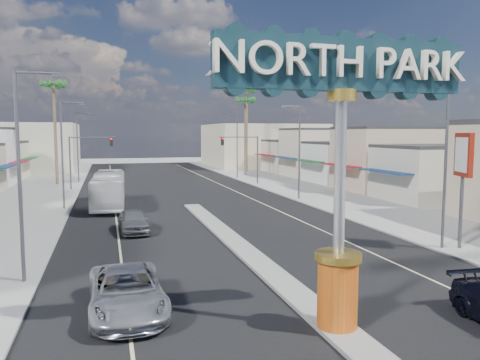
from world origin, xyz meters
TOP-DOWN VIEW (x-y plane):
  - ground at (0.00, 30.00)m, footprint 160.00×160.00m
  - road at (0.00, 30.00)m, footprint 20.00×120.00m
  - median_island at (0.00, 14.00)m, footprint 1.30×30.00m
  - sidewalk_left at (-14.00, 30.00)m, footprint 8.00×120.00m
  - sidewalk_right at (14.00, 30.00)m, footprint 8.00×120.00m
  - storefront_row_right at (24.00, 43.00)m, footprint 12.00×42.00m
  - backdrop_far_left at (-22.00, 75.00)m, footprint 20.00×20.00m
  - backdrop_far_right at (22.00, 75.00)m, footprint 20.00×20.00m
  - gateway_sign at (0.00, 1.98)m, footprint 8.20×1.50m
  - traffic_signal_left at (-9.18, 43.99)m, footprint 5.09×0.45m
  - traffic_signal_right at (9.18, 43.99)m, footprint 5.09×0.45m
  - streetlight_l_near at (-10.43, 10.00)m, footprint 2.03×0.22m
  - streetlight_l_mid at (-10.43, 30.00)m, footprint 2.03×0.22m
  - streetlight_l_far at (-10.43, 52.00)m, footprint 2.03×0.22m
  - streetlight_r_near at (10.43, 10.00)m, footprint 2.03×0.22m
  - streetlight_r_mid at (10.43, 30.00)m, footprint 2.03×0.22m
  - streetlight_r_far at (10.43, 52.00)m, footprint 2.03×0.22m
  - palm_left_far at (-13.00, 50.00)m, footprint 2.60×2.60m
  - palm_right_mid at (13.00, 56.00)m, footprint 2.60×2.60m
  - palm_right_far at (15.00, 62.00)m, footprint 2.60×2.60m
  - suv_left at (-6.50, 5.48)m, footprint 2.73×5.70m
  - car_parked_left at (-5.50, 19.32)m, footprint 1.97×4.47m
  - city_bus at (-6.96, 30.65)m, footprint 3.03×10.99m
  - bank_pylon_sign at (11.49, 9.71)m, footprint 0.89×1.94m

SIDE VIEW (x-z plane):
  - ground at x=0.00m, z-range 0.00..0.00m
  - road at x=0.00m, z-range 0.00..0.01m
  - sidewalk_left at x=-14.00m, z-range 0.00..0.12m
  - sidewalk_right at x=14.00m, z-range 0.00..0.12m
  - median_island at x=0.00m, z-range 0.00..0.16m
  - car_parked_left at x=-5.50m, z-range 0.00..1.50m
  - suv_left at x=-6.50m, z-range 0.00..1.57m
  - city_bus at x=-6.96m, z-range 0.00..3.03m
  - storefront_row_right at x=24.00m, z-range 0.00..6.00m
  - backdrop_far_left at x=-22.00m, z-range 0.00..8.00m
  - backdrop_far_right at x=22.00m, z-range 0.00..8.00m
  - traffic_signal_left at x=-9.18m, z-range 1.27..7.27m
  - traffic_signal_right at x=9.18m, z-range 1.27..7.27m
  - bank_pylon_sign at x=11.49m, z-range 1.74..8.05m
  - streetlight_l_near at x=-10.43m, z-range 0.57..9.57m
  - streetlight_l_mid at x=-10.43m, z-range 0.57..9.57m
  - streetlight_l_far at x=-10.43m, z-range 0.57..9.57m
  - streetlight_r_near at x=10.43m, z-range 0.57..9.57m
  - streetlight_r_mid at x=10.43m, z-range 0.57..9.57m
  - streetlight_r_far at x=10.43m, z-range 0.57..9.57m
  - gateway_sign at x=0.00m, z-range 1.35..10.50m
  - palm_right_mid at x=13.00m, z-range 4.55..16.65m
  - palm_left_far at x=-13.00m, z-range 4.95..18.05m
  - palm_right_far at x=15.00m, z-range 5.34..19.44m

